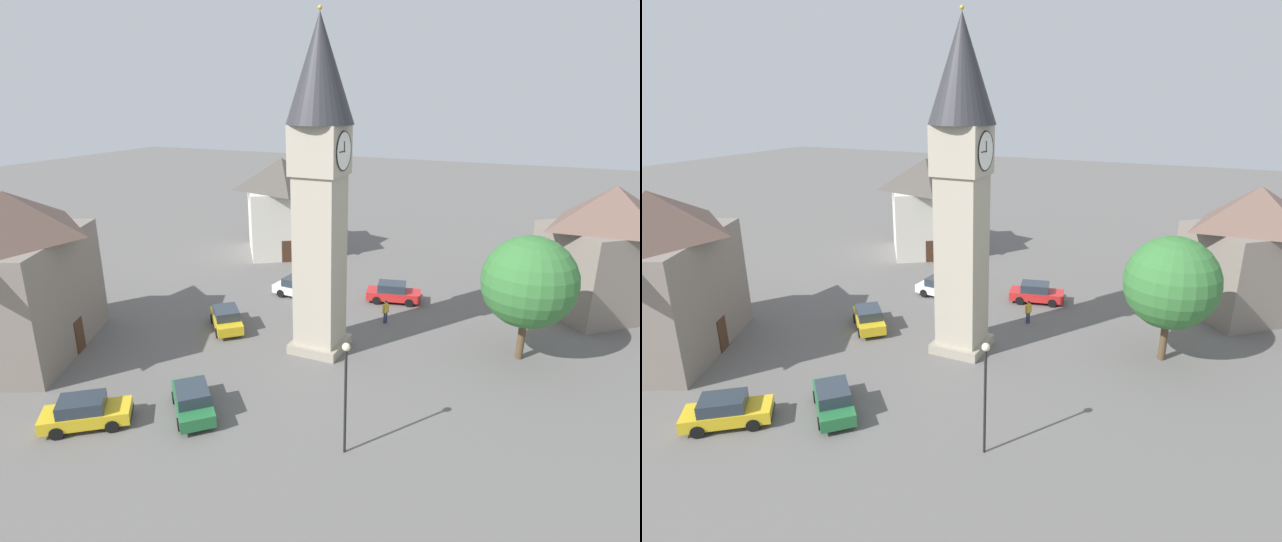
# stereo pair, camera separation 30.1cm
# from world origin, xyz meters

# --- Properties ---
(ground_plane) EXTENTS (200.00, 200.00, 0.00)m
(ground_plane) POSITION_xyz_m (0.00, 0.00, 0.00)
(ground_plane) COLOR #605E5B
(clock_tower) EXTENTS (3.81, 3.81, 19.67)m
(clock_tower) POSITION_xyz_m (0.00, 0.00, 11.48)
(clock_tower) COLOR gray
(clock_tower) RESTS_ON ground
(car_blue_kerb) EXTENTS (2.54, 4.39, 1.53)m
(car_blue_kerb) POSITION_xyz_m (-9.43, 1.99, 0.76)
(car_blue_kerb) COLOR red
(car_blue_kerb) RESTS_ON ground
(car_silver_kerb) EXTENTS (4.17, 4.04, 1.53)m
(car_silver_kerb) POSITION_xyz_m (-0.03, -7.05, 0.76)
(car_silver_kerb) COLOR gold
(car_silver_kerb) RESTS_ON ground
(car_red_corner) EXTENTS (4.12, 4.10, 1.53)m
(car_red_corner) POSITION_xyz_m (9.12, -2.94, 0.76)
(car_red_corner) COLOR #236B38
(car_red_corner) RESTS_ON ground
(car_white_side) EXTENTS (2.07, 4.26, 1.53)m
(car_white_side) POSITION_xyz_m (-7.40, -5.15, 0.76)
(car_white_side) COLOR white
(car_white_side) RESTS_ON ground
(car_black_far) EXTENTS (3.85, 4.30, 1.53)m
(car_black_far) POSITION_xyz_m (12.11, -7.00, 0.76)
(car_black_far) COLOR gold
(car_black_far) RESTS_ON ground
(pedestrian) EXTENTS (0.47, 0.39, 1.69)m
(pedestrian) POSITION_xyz_m (-5.38, 2.63, 1.01)
(pedestrian) COLOR #2D3351
(pedestrian) RESTS_ON ground
(tree) EXTENTS (5.46, 5.46, 7.68)m
(tree) POSITION_xyz_m (-3.76, 11.64, 4.94)
(tree) COLOR brown
(tree) RESTS_ON ground
(building_shop_left) EXTENTS (11.96, 10.16, 10.12)m
(building_shop_left) POSITION_xyz_m (7.74, -16.34, 5.16)
(building_shop_left) COLOR slate
(building_shop_left) RESTS_ON ground
(building_terrace_right) EXTENTS (10.25, 10.38, 9.34)m
(building_terrace_right) POSITION_xyz_m (-13.81, 16.26, 4.77)
(building_terrace_right) COLOR slate
(building_terrace_right) RESTS_ON ground
(building_corner_back) EXTENTS (10.41, 10.16, 9.40)m
(building_corner_back) POSITION_xyz_m (-18.16, -12.20, 4.80)
(building_corner_back) COLOR silver
(building_corner_back) RESTS_ON ground
(lamp_post) EXTENTS (0.36, 0.36, 5.45)m
(lamp_post) POSITION_xyz_m (8.82, 5.15, 3.61)
(lamp_post) COLOR black
(lamp_post) RESTS_ON ground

